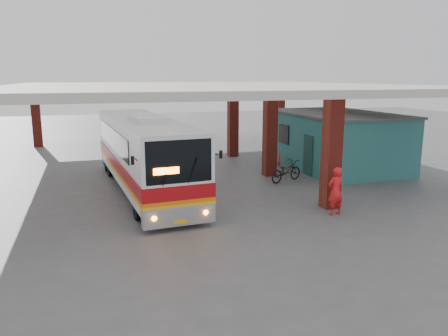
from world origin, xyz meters
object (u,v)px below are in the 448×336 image
motorcycle (286,171)px  pedestrian (336,191)px  red_chair (278,160)px  coach_bus (144,153)px

motorcycle → pedestrian: bearing=152.2°
pedestrian → red_chair: bearing=-106.3°
motorcycle → pedestrian: 5.40m
red_chair → pedestrian: bearing=-85.6°
pedestrian → red_chair: size_ratio=2.52×
coach_bus → red_chair: coach_bus is taller
coach_bus → red_chair: (8.08, 3.23, -1.39)m
motorcycle → red_chair: motorcycle is taller
coach_bus → motorcycle: 6.97m
motorcycle → pedestrian: pedestrian is taller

